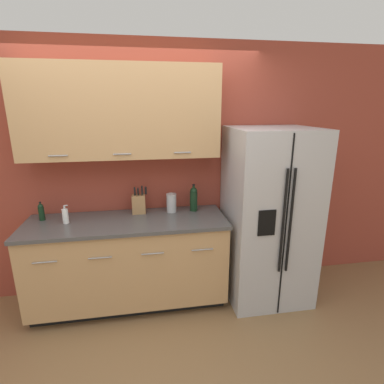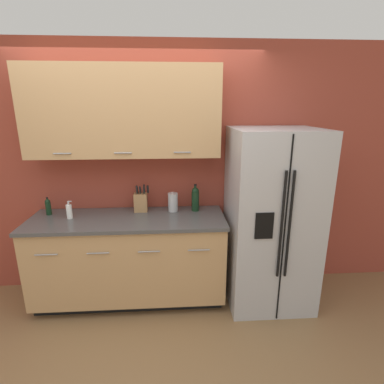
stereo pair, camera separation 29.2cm
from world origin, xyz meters
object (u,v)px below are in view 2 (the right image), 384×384
at_px(refrigerator, 271,219).
at_px(knife_block, 141,202).
at_px(soap_dispenser, 69,211).
at_px(steel_canister, 173,202).
at_px(wine_bottle, 195,198).
at_px(oil_bottle, 48,206).

height_order(refrigerator, knife_block, refrigerator).
bearing_deg(soap_dispenser, knife_block, 13.30).
bearing_deg(knife_block, steel_canister, -2.40).
distance_m(wine_bottle, oil_bottle, 1.49).
distance_m(refrigerator, steel_canister, 1.00).
height_order(refrigerator, wine_bottle, refrigerator).
xyz_separation_m(refrigerator, soap_dispenser, (-1.98, 0.08, 0.10)).
bearing_deg(knife_block, refrigerator, -10.57).
relative_size(knife_block, soap_dispenser, 1.60).
distance_m(knife_block, steel_canister, 0.33).
xyz_separation_m(oil_bottle, steel_canister, (1.25, 0.03, 0.01)).
height_order(wine_bottle, soap_dispenser, wine_bottle).
relative_size(wine_bottle, oil_bottle, 1.55).
bearing_deg(refrigerator, wine_bottle, 163.01).
relative_size(knife_block, wine_bottle, 1.01).
distance_m(wine_bottle, soap_dispenser, 1.25).
relative_size(knife_block, steel_canister, 1.37).
xyz_separation_m(refrigerator, steel_canister, (-0.97, 0.23, 0.12)).
height_order(knife_block, steel_canister, knife_block).
bearing_deg(knife_block, wine_bottle, -1.73).
bearing_deg(knife_block, oil_bottle, -177.49).
bearing_deg(soap_dispenser, refrigerator, -2.35).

